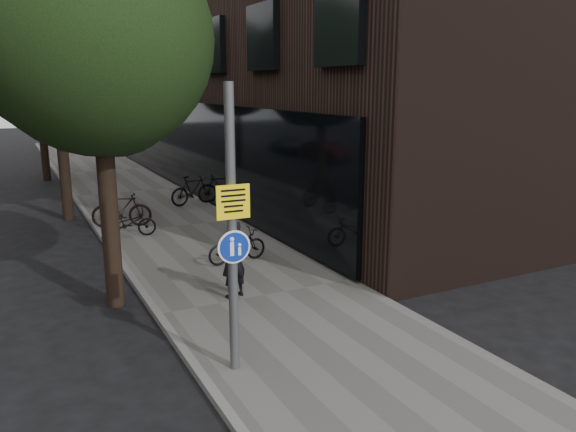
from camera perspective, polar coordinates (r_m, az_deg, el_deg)
ground at (r=9.27m, az=5.05°, el=-15.59°), size 120.00×120.00×0.00m
sidewalk at (r=18.02m, az=-11.32°, el=-1.20°), size 4.50×60.00×0.12m
curb_edge at (r=17.58m, az=-18.38°, el=-1.98°), size 0.15×60.00×0.13m
street_tree_near at (r=11.66m, az=-18.58°, el=15.74°), size 4.40×4.40×7.50m
street_tree_mid at (r=20.09m, az=-22.44°, el=14.09°), size 5.00×5.00×7.80m
street_tree_far at (r=29.06m, az=-24.06°, el=13.37°), size 5.00×5.00×7.80m
signpost at (r=8.36m, az=-5.72°, el=-1.58°), size 0.51×0.15×4.38m
pedestrian at (r=11.67m, az=-5.59°, el=-4.41°), size 0.68×0.54×1.64m
parked_bike_facade_near at (r=14.07m, az=-5.21°, el=-3.05°), size 1.64×0.74×0.83m
parked_bike_facade_far at (r=21.04m, az=-9.63°, el=2.61°), size 1.89×0.90×1.09m
parked_bike_curb_near at (r=17.00m, az=-15.88°, el=-0.70°), size 1.61×0.78×0.81m
parked_bike_curb_far at (r=18.24m, az=-16.56°, el=0.63°), size 1.89×1.03×1.09m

